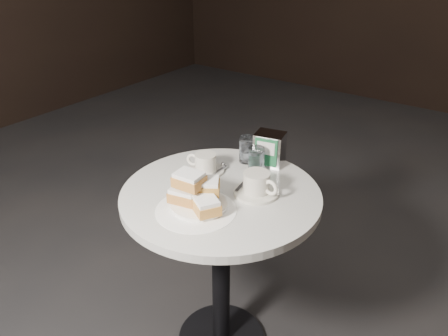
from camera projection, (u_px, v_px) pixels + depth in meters
cafe_table at (221, 238)px, 1.61m from camera, size 0.70×0.70×0.74m
sugar_spill at (196, 210)px, 1.42m from camera, size 0.29×0.29×0.00m
beignet_plate at (197, 195)px, 1.41m from camera, size 0.21×0.21×0.12m
coffee_cup_left at (205, 164)px, 1.64m from camera, size 0.17×0.17×0.07m
coffee_cup_right at (257, 185)px, 1.49m from camera, size 0.17×0.17×0.08m
water_glass_left at (247, 150)px, 1.70m from camera, size 0.07×0.07×0.10m
water_glass_right at (256, 160)px, 1.63m from camera, size 0.08×0.08×0.10m
napkin_dispenser at (269, 149)px, 1.68m from camera, size 0.13×0.11×0.13m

